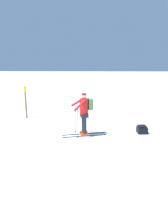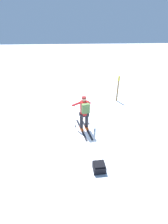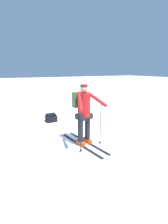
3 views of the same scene
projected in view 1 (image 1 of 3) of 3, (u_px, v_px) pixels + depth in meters
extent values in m
plane|color=white|center=(105.00, 140.00, 8.20)|extent=(80.00, 80.00, 0.00)
cube|color=black|center=(85.00, 136.00, 8.62)|extent=(0.44, 1.75, 0.01)
cube|color=#C64714|center=(85.00, 135.00, 8.61)|extent=(0.17, 0.32, 0.12)
cylinder|color=black|center=(85.00, 125.00, 8.51)|extent=(0.15, 0.15, 0.71)
cube|color=black|center=(83.00, 134.00, 8.87)|extent=(0.44, 1.75, 0.01)
cube|color=#C64714|center=(83.00, 132.00, 8.85)|extent=(0.17, 0.32, 0.12)
cylinder|color=black|center=(83.00, 123.00, 8.75)|extent=(0.15, 0.15, 0.71)
cube|color=black|center=(84.00, 115.00, 8.54)|extent=(0.45, 0.37, 0.14)
cylinder|color=red|center=(84.00, 107.00, 8.46)|extent=(0.34, 0.34, 0.65)
sphere|color=tan|center=(84.00, 96.00, 8.36)|extent=(0.20, 0.20, 0.20)
cylinder|color=maroon|center=(84.00, 94.00, 8.34)|extent=(0.19, 0.19, 0.06)
cube|color=#4C6B38|center=(90.00, 104.00, 8.48)|extent=(0.36, 0.23, 0.43)
cylinder|color=black|center=(78.00, 123.00, 8.21)|extent=(0.02, 0.02, 1.23)
cylinder|color=black|center=(78.00, 137.00, 8.35)|extent=(0.07, 0.07, 0.01)
cylinder|color=red|center=(80.00, 105.00, 8.11)|extent=(0.44, 0.46, 0.39)
cylinder|color=black|center=(75.00, 118.00, 8.87)|extent=(0.02, 0.02, 1.23)
cylinder|color=black|center=(75.00, 131.00, 9.01)|extent=(0.07, 0.07, 0.01)
cylinder|color=red|center=(77.00, 102.00, 8.67)|extent=(0.27, 0.55, 0.39)
cube|color=black|center=(142.00, 130.00, 8.96)|extent=(0.42, 0.41, 0.26)
cube|color=black|center=(142.00, 126.00, 8.92)|extent=(0.36, 0.33, 0.06)
cylinder|color=olive|center=(26.00, 102.00, 10.96)|extent=(0.09, 0.09, 1.65)
cylinder|color=yellow|center=(25.00, 89.00, 10.79)|extent=(0.11, 0.11, 0.30)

